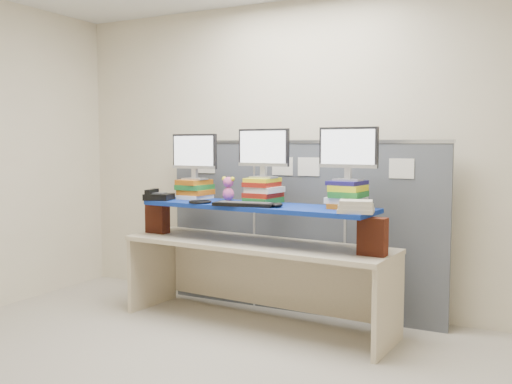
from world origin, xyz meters
The scene contains 18 objects.
room centered at (0.00, 0.00, 1.40)m, with size 5.00×4.00×2.80m.
cubicle_partition centered at (0.00, 1.78, 0.77)m, with size 2.60×0.06×1.53m.
desk centered at (-0.16, 1.26, 0.56)m, with size 2.33×0.83×0.70m.
brick_pier_left centered at (-1.17, 1.28, 0.83)m, with size 0.20×0.11×0.28m, color maroon.
brick_pier_right centered at (0.84, 1.14, 0.83)m, with size 0.20×0.11×0.28m, color maroon.
blue_board centered at (-0.16, 1.26, 0.99)m, with size 1.98×0.50×0.04m, color #0B2195.
book_stack_left centered at (-0.87, 1.44, 1.09)m, with size 0.27×0.31×0.17m.
book_stack_center centered at (-0.16, 1.38, 1.11)m, with size 0.28×0.33×0.21m.
book_stack_right centered at (0.59, 1.33, 1.11)m, with size 0.28×0.31×0.21m.
monitor_left centered at (-0.87, 1.43, 1.41)m, with size 0.47×0.15×0.41m.
monitor_center centered at (-0.15, 1.38, 1.45)m, with size 0.47×0.15×0.41m.
monitor_right centered at (0.59, 1.33, 1.45)m, with size 0.47×0.15×0.41m.
keyboard centered at (-0.18, 1.10, 1.02)m, with size 0.51×0.22×0.03m.
mouse centered at (0.10, 1.13, 1.03)m, with size 0.07×0.12×0.04m, color black.
desk_phone centered at (-1.09, 1.18, 1.04)m, with size 0.26×0.25×0.09m.
headset centered at (-0.62, 1.13, 1.02)m, with size 0.19×0.19×0.02m, color black.
plush_toy centered at (-0.51, 1.41, 1.11)m, with size 0.12×0.09×0.21m.
binder_stack centered at (0.74, 1.07, 1.05)m, with size 0.29×0.25×0.09m.
Camera 1 is at (1.95, -2.84, 1.49)m, focal length 40.00 mm.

